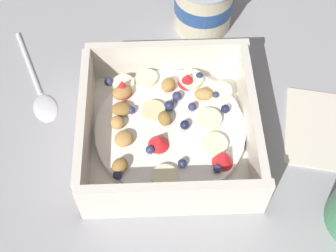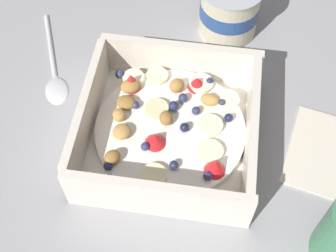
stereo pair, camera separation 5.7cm
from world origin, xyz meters
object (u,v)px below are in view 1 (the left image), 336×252
object	(u,v)px
yogurt_cup	(203,3)
folded_napkin	(333,130)
spoon	(40,92)
fruit_bowl	(168,129)

from	to	relation	value
yogurt_cup	folded_napkin	bearing A→B (deg)	-52.36
spoon	yogurt_cup	bearing A→B (deg)	28.42
fruit_bowl	folded_napkin	bearing A→B (deg)	0.66
yogurt_cup	folded_napkin	size ratio (longest dim) A/B	0.75
fruit_bowl	spoon	size ratio (longest dim) A/B	1.26
fruit_bowl	yogurt_cup	world-z (taller)	yogurt_cup
fruit_bowl	yogurt_cup	size ratio (longest dim) A/B	2.35
folded_napkin	fruit_bowl	bearing A→B (deg)	-179.34
spoon	folded_napkin	xyz separation A→B (m)	(0.39, -0.07, -0.00)
fruit_bowl	folded_napkin	xyz separation A→B (m)	(0.21, 0.00, -0.02)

